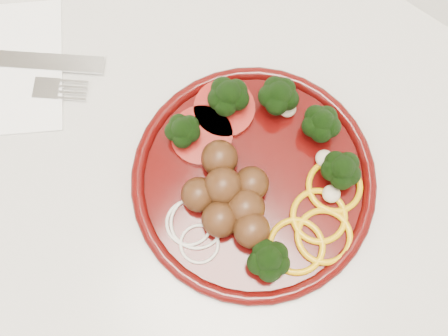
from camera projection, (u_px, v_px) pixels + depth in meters
The scene contains 2 objects.
counter at pixel (143, 186), 1.04m from camera, with size 2.40×0.60×0.90m.
plate at pixel (254, 176), 0.56m from camera, with size 0.25×0.25×0.05m.
Camera 1 is at (0.27, 1.59, 1.46)m, focal length 45.00 mm.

